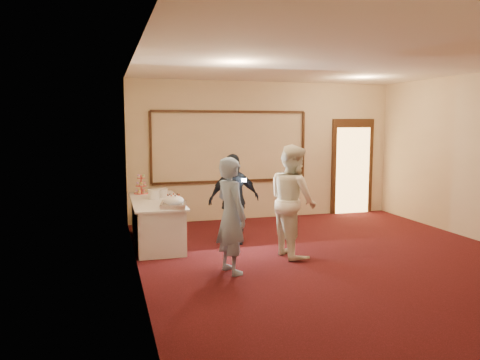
% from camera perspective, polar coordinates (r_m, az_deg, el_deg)
% --- Properties ---
extents(floor, '(7.00, 7.00, 0.00)m').
position_cam_1_polar(floor, '(7.45, 12.01, -9.60)').
color(floor, black).
rests_on(floor, ground).
extents(room_walls, '(6.04, 7.04, 3.02)m').
position_cam_1_polar(room_walls, '(7.15, 12.42, 6.17)').
color(room_walls, beige).
rests_on(room_walls, floor).
extents(wall_molding, '(3.45, 0.04, 1.55)m').
position_cam_1_polar(wall_molding, '(10.10, -1.18, 4.09)').
color(wall_molding, black).
rests_on(wall_molding, room_walls).
extents(doorway, '(1.05, 0.07, 2.20)m').
position_cam_1_polar(doorway, '(11.26, 13.52, 1.54)').
color(doorway, black).
rests_on(doorway, floor).
extents(buffet_table, '(0.86, 2.18, 0.77)m').
position_cam_1_polar(buffet_table, '(8.37, -10.16, -4.98)').
color(buffet_table, silver).
rests_on(buffet_table, floor).
extents(pavlova_tray, '(0.48, 0.60, 0.20)m').
position_cam_1_polar(pavlova_tray, '(7.51, -8.11, -2.67)').
color(pavlova_tray, silver).
rests_on(pavlova_tray, buffet_table).
extents(cupcake_stand, '(0.27, 0.27, 0.40)m').
position_cam_1_polar(cupcake_stand, '(9.07, -11.96, -0.75)').
color(cupcake_stand, '#E74A47').
rests_on(cupcake_stand, buffet_table).
extents(plate_stack_a, '(0.21, 0.21, 0.18)m').
position_cam_1_polar(plate_stack_a, '(8.37, -10.45, -1.72)').
color(plate_stack_a, white).
rests_on(plate_stack_a, buffet_table).
extents(plate_stack_b, '(0.19, 0.19, 0.16)m').
position_cam_1_polar(plate_stack_b, '(8.57, -9.43, -1.55)').
color(plate_stack_b, white).
rests_on(plate_stack_b, buffet_table).
extents(tart, '(0.25, 0.25, 0.05)m').
position_cam_1_polar(tart, '(8.02, -8.38, -2.52)').
color(tart, white).
rests_on(tart, buffet_table).
extents(man, '(0.54, 0.68, 1.64)m').
position_cam_1_polar(man, '(6.55, -1.10, -4.35)').
color(man, '#8DB1DC').
rests_on(man, floor).
extents(woman, '(0.75, 0.92, 1.77)m').
position_cam_1_polar(woman, '(7.43, 6.45, -2.51)').
color(woman, white).
rests_on(woman, floor).
extents(guest, '(0.97, 0.51, 1.58)m').
position_cam_1_polar(guest, '(8.06, -0.72, -2.41)').
color(guest, black).
rests_on(guest, floor).
extents(camera_flash, '(0.08, 0.06, 0.05)m').
position_cam_1_polar(camera_flash, '(7.85, 0.51, -0.02)').
color(camera_flash, white).
rests_on(camera_flash, guest).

